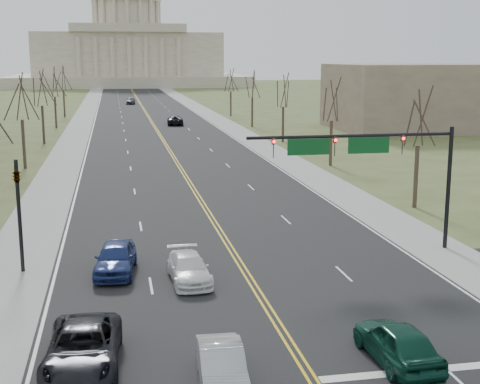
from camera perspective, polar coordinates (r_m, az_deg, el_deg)
name	(u,v)px	position (r m, az deg, el deg)	size (l,w,h in m)	color
ground	(305,368)	(25.23, 5.57, -14.73)	(600.00, 600.00, 0.00)	#444F27
road	(147,115)	(132.32, -7.92, 6.54)	(20.00, 380.00, 0.01)	black
cross_road	(268,308)	(30.54, 2.38, -9.88)	(120.00, 14.00, 0.01)	black
sidewalk_left	(84,116)	(132.27, -13.14, 6.35)	(4.00, 380.00, 0.03)	gray
sidewalk_right	(208,114)	(133.45, -2.73, 6.68)	(4.00, 380.00, 0.03)	gray
center_line	(147,115)	(132.32, -7.92, 6.54)	(0.42, 380.00, 0.01)	gold
edge_line_left	(96,116)	(132.20, -12.19, 6.39)	(0.15, 380.00, 0.01)	silver
edge_line_right	(197,114)	(133.16, -3.67, 6.66)	(0.15, 380.00, 0.01)	silver
stop_bar	(445,368)	(26.15, 17.13, -14.19)	(9.50, 0.50, 0.01)	silver
capitol	(128,49)	(271.70, -9.56, 11.96)	(90.00, 60.00, 50.00)	beige
signal_mast	(368,154)	(38.23, 10.83, 3.21)	(12.12, 0.44, 7.20)	black
signal_left	(19,203)	(36.30, -18.38, -0.89)	(0.32, 0.36, 6.00)	black
tree_r_0	(419,120)	(50.92, 15.02, 5.93)	(3.74, 3.74, 8.50)	#382F21
tree_r_1	(332,102)	(69.43, 7.86, 7.59)	(3.74, 3.74, 8.50)	#382F21
tree_l_1	(21,100)	(70.39, -18.20, 7.50)	(3.96, 3.96, 9.00)	#382F21
tree_r_2	(283,92)	(88.59, 3.72, 8.49)	(3.74, 3.74, 8.50)	#382F21
tree_l_2	(41,90)	(90.24, -16.61, 8.34)	(3.96, 3.96, 9.00)	#382F21
tree_r_3	(252,86)	(108.06, 1.06, 9.04)	(3.74, 3.74, 8.50)	#382F21
tree_l_3	(54,84)	(110.14, -15.59, 8.88)	(3.96, 3.96, 9.00)	#382F21
tree_r_4	(231,81)	(127.69, -0.80, 9.41)	(3.74, 3.74, 8.50)	#382F21
tree_l_4	(63,80)	(130.07, -14.88, 9.25)	(3.96, 3.96, 9.00)	#382F21
bldg_right_mass	(417,97)	(108.37, 14.86, 7.85)	(25.00, 20.00, 10.00)	#725A51
car_nb_inner_lead	(397,342)	(25.81, 13.29, -12.38)	(1.89, 4.70, 1.60)	#0D3B2D
car_sb_inner_lead	(222,367)	(23.53, -1.57, -14.72)	(1.52, 4.37, 1.44)	#9EA2A6
car_sb_outer_lead	(83,349)	(25.34, -13.29, -12.88)	(2.62, 5.68, 1.58)	black
car_sb_inner_second	(189,268)	(33.84, -4.39, -6.52)	(1.88, 4.63, 1.34)	white
car_sb_outer_second	(116,258)	(35.50, -10.58, -5.55)	(1.96, 4.87, 1.66)	navy
car_far_nb	(175,120)	(112.09, -5.56, 6.12)	(2.53, 5.50, 1.53)	black
car_far_sb	(131,101)	(162.98, -9.31, 7.70)	(1.94, 4.81, 1.64)	#45474C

